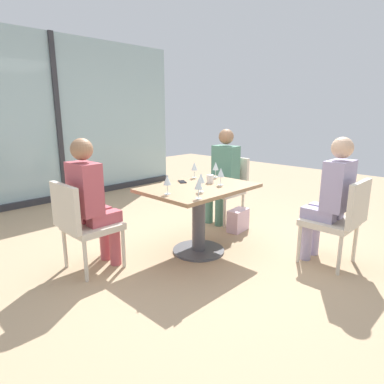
# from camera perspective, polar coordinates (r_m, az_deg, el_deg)

# --- Properties ---
(ground_plane) EXTENTS (12.00, 12.00, 0.00)m
(ground_plane) POSITION_cam_1_polar(r_m,az_deg,el_deg) (3.69, 1.13, -10.10)
(ground_plane) COLOR tan
(window_wall_backdrop) EXTENTS (4.69, 0.10, 2.70)m
(window_wall_backdrop) POSITION_cam_1_polar(r_m,az_deg,el_deg) (6.04, -21.93, 10.11)
(window_wall_backdrop) COLOR #9AB7BC
(window_wall_backdrop) RESTS_ON ground_plane
(dining_table_main) EXTENTS (1.15, 0.81, 0.73)m
(dining_table_main) POSITION_cam_1_polar(r_m,az_deg,el_deg) (3.51, 1.17, -2.25)
(dining_table_main) COLOR #997551
(dining_table_main) RESTS_ON ground_plane
(chair_far_right) EXTENTS (0.50, 0.46, 0.87)m
(chair_far_right) POSITION_cam_1_polar(r_m,az_deg,el_deg) (4.61, 6.06, 1.20)
(chair_far_right) COLOR beige
(chair_far_right) RESTS_ON ground_plane
(chair_far_left) EXTENTS (0.50, 0.46, 0.87)m
(chair_far_left) POSITION_cam_1_polar(r_m,az_deg,el_deg) (3.26, -18.26, -4.78)
(chair_far_left) COLOR beige
(chair_far_left) RESTS_ON ground_plane
(chair_front_right) EXTENTS (0.46, 0.50, 0.87)m
(chair_front_right) POSITION_cam_1_polar(r_m,az_deg,el_deg) (3.52, 24.05, -3.94)
(chair_front_right) COLOR beige
(chair_front_right) RESTS_ON ground_plane
(person_far_right) EXTENTS (0.39, 0.34, 1.26)m
(person_far_right) POSITION_cam_1_polar(r_m,az_deg,el_deg) (4.49, 5.26, 3.52)
(person_far_right) COLOR #4C7F6B
(person_far_right) RESTS_ON ground_plane
(person_far_left) EXTENTS (0.39, 0.34, 1.26)m
(person_far_left) POSITION_cam_1_polar(r_m,az_deg,el_deg) (3.25, -16.84, -0.98)
(person_far_left) COLOR #B24C56
(person_far_left) RESTS_ON ground_plane
(person_front_right) EXTENTS (0.34, 0.39, 1.26)m
(person_front_right) POSITION_cam_1_polar(r_m,az_deg,el_deg) (3.50, 22.71, -0.43)
(person_front_right) COLOR #9E93B7
(person_front_right) RESTS_ON ground_plane
(wine_glass_0) EXTENTS (0.07, 0.07, 0.18)m
(wine_glass_0) POSITION_cam_1_polar(r_m,az_deg,el_deg) (3.11, -4.27, 1.99)
(wine_glass_0) COLOR silver
(wine_glass_0) RESTS_ON dining_table_main
(wine_glass_1) EXTENTS (0.07, 0.07, 0.18)m
(wine_glass_1) POSITION_cam_1_polar(r_m,az_deg,el_deg) (3.19, 1.56, 2.34)
(wine_glass_1) COLOR silver
(wine_glass_1) RESTS_ON dining_table_main
(wine_glass_2) EXTENTS (0.07, 0.07, 0.18)m
(wine_glass_2) POSITION_cam_1_polar(r_m,az_deg,el_deg) (3.88, 0.42, 4.39)
(wine_glass_2) COLOR silver
(wine_glass_2) RESTS_ON dining_table_main
(wine_glass_3) EXTENTS (0.07, 0.07, 0.18)m
(wine_glass_3) POSITION_cam_1_polar(r_m,az_deg,el_deg) (2.94, 1.13, 1.33)
(wine_glass_3) COLOR silver
(wine_glass_3) RESTS_ON dining_table_main
(wine_glass_4) EXTENTS (0.07, 0.07, 0.18)m
(wine_glass_4) POSITION_cam_1_polar(r_m,az_deg,el_deg) (3.90, 4.07, 4.41)
(wine_glass_4) COLOR silver
(wine_glass_4) RESTS_ON dining_table_main
(wine_glass_5) EXTENTS (0.07, 0.07, 0.18)m
(wine_glass_5) POSITION_cam_1_polar(r_m,az_deg,el_deg) (3.50, 4.97, 3.29)
(wine_glass_5) COLOR silver
(wine_glass_5) RESTS_ON dining_table_main
(coffee_cup) EXTENTS (0.08, 0.08, 0.09)m
(coffee_cup) POSITION_cam_1_polar(r_m,az_deg,el_deg) (3.61, 3.13, 2.27)
(coffee_cup) COLOR white
(coffee_cup) RESTS_ON dining_table_main
(cell_phone_on_table) EXTENTS (0.13, 0.16, 0.01)m
(cell_phone_on_table) POSITION_cam_1_polar(r_m,az_deg,el_deg) (3.66, -1.69, 1.77)
(cell_phone_on_table) COLOR black
(cell_phone_on_table) RESTS_ON dining_table_main
(handbag_0) EXTENTS (0.32, 0.19, 0.28)m
(handbag_0) POSITION_cam_1_polar(r_m,az_deg,el_deg) (4.28, 7.89, -4.81)
(handbag_0) COLOR beige
(handbag_0) RESTS_ON ground_plane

